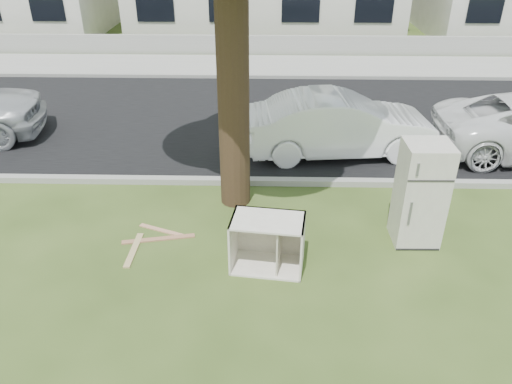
{
  "coord_description": "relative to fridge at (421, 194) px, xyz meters",
  "views": [
    {
      "loc": [
        0.18,
        -6.23,
        4.75
      ],
      "look_at": [
        0.01,
        0.6,
        0.87
      ],
      "focal_mm": 35.0,
      "sensor_mm": 36.0,
      "label": 1
    }
  ],
  "objects": [
    {
      "name": "sidewalk",
      "position": [
        -2.6,
        10.37,
        -0.85
      ],
      "size": [
        120.0,
        2.8,
        0.01
      ],
      "primitive_type": "cube",
      "color": "gray",
      "rests_on": "ground"
    },
    {
      "name": "road",
      "position": [
        -2.6,
        5.37,
        -0.85
      ],
      "size": [
        120.0,
        7.0,
        0.01
      ],
      "primitive_type": "cube",
      "color": "black",
      "rests_on": "ground"
    },
    {
      "name": "car_center",
      "position": [
        -0.85,
        3.31,
        -0.18
      ],
      "size": [
        4.23,
        1.85,
        1.35
      ],
      "primitive_type": "imported",
      "rotation": [
        0.0,
        0.0,
        1.68
      ],
      "color": "white",
      "rests_on": "ground"
    },
    {
      "name": "plank_b",
      "position": [
        -4.2,
        0.13,
        -0.85
      ],
      "size": [
        0.81,
        0.4,
        0.02
      ],
      "primitive_type": "cube",
      "rotation": [
        0.0,
        0.0,
        -0.39
      ],
      "color": "tan",
      "rests_on": "ground"
    },
    {
      "name": "cabinet",
      "position": [
        -2.4,
        -0.77,
        -0.44
      ],
      "size": [
        1.15,
        0.8,
        0.84
      ],
      "primitive_type": "cube",
      "rotation": [
        0.0,
        0.0,
        -0.13
      ],
      "color": "white",
      "rests_on": "ground"
    },
    {
      "name": "kerb_near",
      "position": [
        -2.6,
        1.82,
        -0.86
      ],
      "size": [
        120.0,
        0.18,
        0.12
      ],
      "primitive_type": "cube",
      "color": "gray",
      "rests_on": "ground"
    },
    {
      "name": "kerb_far",
      "position": [
        -2.6,
        8.92,
        -0.86
      ],
      "size": [
        120.0,
        0.18,
        0.12
      ],
      "primitive_type": "cube",
      "color": "gray",
      "rests_on": "ground"
    },
    {
      "name": "plank_a",
      "position": [
        -4.2,
        -0.13,
        -0.84
      ],
      "size": [
        1.19,
        0.33,
        0.02
      ],
      "primitive_type": "cube",
      "rotation": [
        0.0,
        0.0,
        0.2
      ],
      "color": "#A16D4D",
      "rests_on": "ground"
    },
    {
      "name": "fridge",
      "position": [
        0.0,
        0.0,
        0.0
      ],
      "size": [
        0.72,
        0.67,
        1.71
      ],
      "primitive_type": "cube",
      "rotation": [
        0.0,
        0.0,
        0.02
      ],
      "color": "silver",
      "rests_on": "ground"
    },
    {
      "name": "ground",
      "position": [
        -2.6,
        -0.63,
        -0.86
      ],
      "size": [
        120.0,
        120.0,
        0.0
      ],
      "primitive_type": "plane",
      "color": "#324518"
    },
    {
      "name": "plank_c",
      "position": [
        -4.54,
        -0.44,
        -0.84
      ],
      "size": [
        0.12,
        0.91,
        0.02
      ],
      "primitive_type": "cube",
      "rotation": [
        0.0,
        0.0,
        1.55
      ],
      "color": "tan",
      "rests_on": "ground"
    },
    {
      "name": "low_wall",
      "position": [
        -2.6,
        11.97,
        -0.51
      ],
      "size": [
        120.0,
        0.15,
        0.7
      ],
      "primitive_type": "cube",
      "color": "gray",
      "rests_on": "ground"
    }
  ]
}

